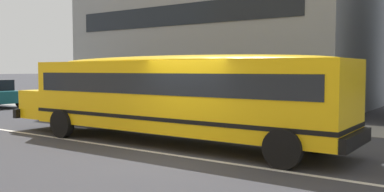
{
  "coord_description": "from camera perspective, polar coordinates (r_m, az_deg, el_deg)",
  "views": [
    {
      "loc": [
        6.51,
        -8.67,
        2.24
      ],
      "look_at": [
        -0.12,
        0.67,
        1.53
      ],
      "focal_mm": 39.57,
      "sensor_mm": 36.0,
      "label": 1
    }
  ],
  "objects": [
    {
      "name": "school_bus",
      "position": [
        12.76,
        -2.93,
        0.61
      ],
      "size": [
        11.94,
        2.82,
        2.67
      ],
      "rotation": [
        0.0,
        0.0,
        3.15
      ],
      "color": "yellow",
      "rests_on": "ground_plane"
    },
    {
      "name": "ground_plane",
      "position": [
        11.07,
        -1.51,
        -8.11
      ],
      "size": [
        400.0,
        400.0,
        0.0
      ],
      "primitive_type": "plane",
      "color": "#38383D"
    },
    {
      "name": "lane_centreline",
      "position": [
        11.07,
        -1.51,
        -8.1
      ],
      "size": [
        110.0,
        0.16,
        0.01
      ],
      "primitive_type": "cube",
      "color": "silver",
      "rests_on": "ground_plane"
    },
    {
      "name": "sidewalk_far",
      "position": [
        17.73,
        13.57,
        -3.78
      ],
      "size": [
        120.0,
        3.0,
        0.01
      ],
      "primitive_type": "cube",
      "color": "gray",
      "rests_on": "ground_plane"
    }
  ]
}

